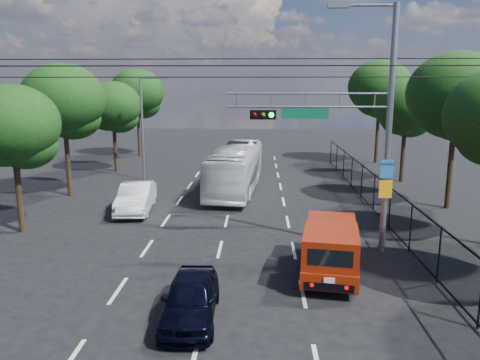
{
  "coord_description": "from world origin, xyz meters",
  "views": [
    {
      "loc": [
        1.54,
        -10.02,
        6.6
      ],
      "look_at": [
        0.8,
        8.44,
        2.8
      ],
      "focal_mm": 35.0,
      "sensor_mm": 36.0,
      "label": 1
    }
  ],
  "objects_px": {
    "white_bus": "(236,168)",
    "white_van": "(136,198)",
    "red_pickup": "(331,247)",
    "navy_hatchback": "(190,298)",
    "signal_mast": "(357,120)"
  },
  "relations": [
    {
      "from": "red_pickup",
      "to": "navy_hatchback",
      "type": "relative_size",
      "value": 1.39
    },
    {
      "from": "navy_hatchback",
      "to": "white_van",
      "type": "relative_size",
      "value": 0.82
    },
    {
      "from": "white_bus",
      "to": "white_van",
      "type": "distance_m",
      "value": 7.22
    },
    {
      "from": "white_van",
      "to": "red_pickup",
      "type": "bearing_deg",
      "value": -46.21
    },
    {
      "from": "navy_hatchback",
      "to": "white_bus",
      "type": "bearing_deg",
      "value": 87.06
    },
    {
      "from": "red_pickup",
      "to": "white_van",
      "type": "height_order",
      "value": "red_pickup"
    },
    {
      "from": "white_van",
      "to": "signal_mast",
      "type": "bearing_deg",
      "value": -33.91
    },
    {
      "from": "signal_mast",
      "to": "navy_hatchback",
      "type": "distance_m",
      "value": 9.29
    },
    {
      "from": "red_pickup",
      "to": "white_bus",
      "type": "height_order",
      "value": "white_bus"
    },
    {
      "from": "white_van",
      "to": "white_bus",
      "type": "bearing_deg",
      "value": 40.81
    },
    {
      "from": "signal_mast",
      "to": "white_bus",
      "type": "xyz_separation_m",
      "value": [
        -5.15,
        10.77,
        -3.82
      ]
    },
    {
      "from": "navy_hatchback",
      "to": "white_bus",
      "type": "relative_size",
      "value": 0.36
    },
    {
      "from": "navy_hatchback",
      "to": "red_pickup",
      "type": "bearing_deg",
      "value": 36.9
    },
    {
      "from": "white_bus",
      "to": "red_pickup",
      "type": "bearing_deg",
      "value": -67.92
    },
    {
      "from": "white_bus",
      "to": "white_van",
      "type": "xyz_separation_m",
      "value": [
        -5.01,
        -5.15,
        -0.68
      ]
    }
  ]
}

